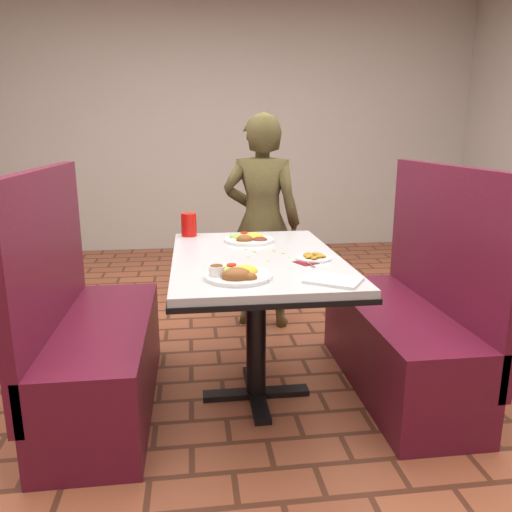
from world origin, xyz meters
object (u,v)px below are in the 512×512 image
Objects in this scene: diner_person at (262,223)px; booth_bench_left at (93,345)px; dining_table at (256,275)px; near_dinner_plate at (237,271)px; booth_bench_right at (407,329)px; plantain_plate at (313,257)px; far_dinner_plate at (249,237)px; red_tumbler at (189,225)px.

booth_bench_left is at bearing 63.17° from diner_person.
booth_bench_left reaches higher than dining_table.
near_dinner_plate is (-0.13, -0.37, 0.13)m from dining_table.
booth_bench_right is at bearing 138.45° from diner_person.
booth_bench_right is 7.19× the size of plantain_plate.
near_dinner_plate is 1.03× the size of far_dinner_plate.
plantain_plate is at bearing -20.88° from dining_table.
diner_person reaches higher than near_dinner_plate.
booth_bench_left reaches higher than far_dinner_plate.
near_dinner_plate is 0.72m from far_dinner_plate.
diner_person is 1.42m from near_dinner_plate.
red_tumbler is (-0.19, 0.90, 0.04)m from near_dinner_plate.
red_tumbler is (-0.49, -0.49, 0.09)m from diner_person.
near_dinner_plate is at bearing -77.76° from red_tumbler.
plantain_plate is at bearing -47.20° from red_tumbler.
booth_bench_left is at bearing 174.65° from plantain_plate.
red_tumbler is at bearing 102.24° from near_dinner_plate.
red_tumbler is (-0.33, 0.19, 0.04)m from far_dinner_plate.
far_dinner_plate is 2.04× the size of red_tumbler.
red_tumbler reaches higher than dining_table.
booth_bench_left is 4.30× the size of near_dinner_plate.
red_tumbler is (-0.32, 0.53, 0.16)m from dining_table.
booth_bench_right reaches higher than near_dinner_plate.
dining_table is at bearing -90.87° from far_dinner_plate.
far_dinner_plate is (-0.17, -0.68, 0.04)m from diner_person.
booth_bench_right is 0.82× the size of diner_person.
dining_table is 0.64m from red_tumbler.
booth_bench_right is at bearing 10.44° from plantain_plate.
booth_bench_right is 0.70m from plantain_plate.
booth_bench_left is 1.00× the size of booth_bench_right.
dining_table is at bearing 70.96° from near_dinner_plate.
booth_bench_left is 1.15m from plantain_plate.
booth_bench_right is 1.09m from near_dinner_plate.
booth_bench_right reaches higher than red_tumbler.
near_dinner_plate is 0.92m from red_tumbler.
near_dinner_plate is at bearing 94.64° from diner_person.
diner_person is 0.70m from red_tumbler.
booth_bench_left reaches higher than red_tumbler.
diner_person is 1.12m from plantain_plate.
diner_person is at bearing 94.51° from plantain_plate.
dining_table is 0.30m from plantain_plate.
booth_bench_right is 1.33m from red_tumbler.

